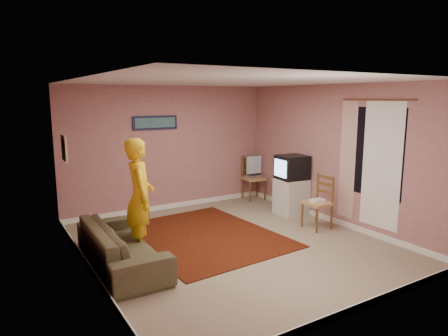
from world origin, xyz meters
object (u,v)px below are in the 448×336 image
sofa (121,245)px  person (140,197)px  crt_tv (292,167)px  chair_b (318,197)px  chair_a (254,173)px  tv_cabinet (291,196)px

sofa → person: size_ratio=1.16×
crt_tv → chair_b: bearing=-97.2°
chair_a → sofa: bearing=-144.4°
tv_cabinet → sofa: size_ratio=0.35×
chair_a → person: bearing=-145.3°
crt_tv → chair_b: 1.05m
tv_cabinet → chair_b: chair_b is taller
crt_tv → chair_a: size_ratio=1.11×
sofa → person: bearing=-53.4°
chair_a → person: (-3.39, -1.80, 0.27)m
sofa → person: (0.40, 0.29, 0.59)m
tv_cabinet → person: person is taller
chair_a → chair_b: (-0.26, -2.33, -0.02)m
chair_a → person: person is taller
crt_tv → chair_a: bearing=93.1°
sofa → chair_b: bearing=-93.1°
crt_tv → person: bearing=-167.6°
tv_cabinet → crt_tv: size_ratio=1.20×
tv_cabinet → chair_a: size_ratio=1.32×
chair_a → chair_b: bearing=-89.6°
tv_cabinet → chair_a: (0.04, 1.37, 0.25)m
crt_tv → sofa: (-3.74, -0.72, -0.67)m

